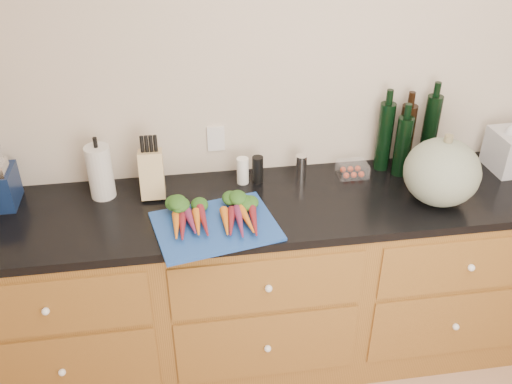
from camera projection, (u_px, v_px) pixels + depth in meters
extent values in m
cube|color=beige|center=(342.00, 93.00, 2.66)|extent=(4.10, 0.05, 2.60)
cube|color=brown|center=(346.00, 277.00, 2.85)|extent=(3.60, 0.60, 0.90)
cube|color=brown|center=(46.00, 309.00, 2.28)|extent=(0.82, 0.01, 0.28)
sphere|color=white|center=(46.00, 311.00, 2.26)|extent=(0.03, 0.03, 0.03)
cube|color=brown|center=(63.00, 370.00, 2.47)|extent=(0.82, 0.01, 0.38)
sphere|color=white|center=(62.00, 372.00, 2.46)|extent=(0.03, 0.03, 0.03)
cube|color=brown|center=(268.00, 286.00, 2.39)|extent=(0.82, 0.01, 0.28)
sphere|color=white|center=(269.00, 288.00, 2.38)|extent=(0.03, 0.03, 0.03)
cube|color=brown|center=(267.00, 346.00, 2.58)|extent=(0.82, 0.01, 0.38)
sphere|color=white|center=(268.00, 349.00, 2.57)|extent=(0.03, 0.03, 0.03)
cube|color=brown|center=(470.00, 265.00, 2.50)|extent=(0.82, 0.01, 0.28)
sphere|color=white|center=(471.00, 268.00, 2.49)|extent=(0.03, 0.03, 0.03)
cube|color=brown|center=(454.00, 324.00, 2.70)|extent=(0.82, 0.01, 0.38)
sphere|color=white|center=(456.00, 327.00, 2.68)|extent=(0.03, 0.03, 0.03)
cube|color=black|center=(355.00, 198.00, 2.60)|extent=(3.64, 0.62, 0.04)
cube|color=#1B469D|center=(215.00, 226.00, 2.37)|extent=(0.56, 0.46, 0.01)
cone|color=orange|center=(177.00, 227.00, 2.32)|extent=(0.04, 0.18, 0.04)
cone|color=maroon|center=(184.00, 226.00, 2.32)|extent=(0.04, 0.18, 0.04)
cone|color=#73244E|center=(191.00, 226.00, 2.32)|extent=(0.04, 0.18, 0.04)
cone|color=orange|center=(198.00, 225.00, 2.33)|extent=(0.04, 0.18, 0.04)
cone|color=maroon|center=(205.00, 224.00, 2.33)|extent=(0.04, 0.18, 0.04)
ellipsoid|color=#194115|center=(189.00, 206.00, 2.43)|extent=(0.18, 0.11, 0.05)
cone|color=orange|center=(226.00, 223.00, 2.34)|extent=(0.04, 0.18, 0.04)
cone|color=maroon|center=(233.00, 222.00, 2.35)|extent=(0.04, 0.18, 0.04)
cone|color=#73244E|center=(240.00, 222.00, 2.35)|extent=(0.04, 0.18, 0.04)
cone|color=orange|center=(247.00, 221.00, 2.35)|extent=(0.04, 0.18, 0.04)
cone|color=maroon|center=(254.00, 220.00, 2.36)|extent=(0.04, 0.18, 0.04)
ellipsoid|color=#194115|center=(236.00, 202.00, 2.46)|extent=(0.18, 0.11, 0.05)
ellipsoid|color=slate|center=(442.00, 172.00, 2.46)|extent=(0.33, 0.33, 0.30)
cylinder|color=silver|center=(100.00, 172.00, 2.51)|extent=(0.11, 0.11, 0.25)
cube|color=#D0B97A|center=(152.00, 174.00, 2.53)|extent=(0.11, 0.11, 0.21)
cylinder|color=white|center=(243.00, 171.00, 2.64)|extent=(0.06, 0.06, 0.13)
cylinder|color=black|center=(258.00, 169.00, 2.65)|extent=(0.05, 0.05, 0.13)
cylinder|color=white|center=(301.00, 167.00, 2.68)|extent=(0.05, 0.05, 0.12)
cube|color=white|center=(352.00, 169.00, 2.71)|extent=(0.14, 0.11, 0.06)
cylinder|color=black|center=(384.00, 137.00, 2.70)|extent=(0.07, 0.07, 0.34)
cylinder|color=black|center=(406.00, 136.00, 2.73)|extent=(0.07, 0.07, 0.31)
cylinder|color=black|center=(430.00, 131.00, 2.73)|extent=(0.07, 0.07, 0.36)
cylinder|color=black|center=(402.00, 146.00, 2.67)|extent=(0.07, 0.07, 0.29)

